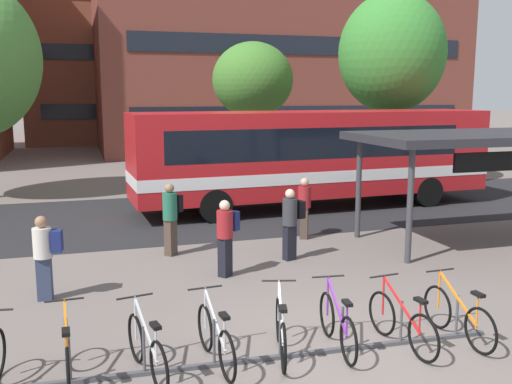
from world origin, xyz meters
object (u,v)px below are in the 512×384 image
street_tree_0 (253,80)px  street_tree_2 (392,53)px  transit_shelter (481,140)px  commuter_navy_pack_3 (45,252)px  commuter_black_pack_4 (291,219)px  commuter_teal_pack_0 (304,204)px  parked_bicycle_white_4 (281,331)px  commuter_black_pack_2 (171,214)px  parked_bicycle_orange_1 (67,356)px  city_bus (316,155)px  parked_bicycle_silver_2 (147,350)px  parked_bicycle_orange_7 (458,316)px  parked_bicycle_silver_3 (216,339)px  parked_bicycle_purple_5 (337,325)px  commuter_navy_pack_1 (226,232)px  parked_bicycle_red_6 (402,323)px

street_tree_0 → street_tree_2: (5.01, -2.85, 1.04)m
transit_shelter → commuter_navy_pack_3: bearing=-172.9°
commuter_black_pack_4 → commuter_teal_pack_0: bearing=-137.3°
parked_bicycle_white_4 → commuter_navy_pack_3: 4.87m
commuter_black_pack_2 → parked_bicycle_orange_1: bearing=23.1°
city_bus → parked_bicycle_white_4: 11.39m
parked_bicycle_silver_2 → street_tree_2: 18.70m
parked_bicycle_orange_7 → commuter_black_pack_4: commuter_black_pack_4 is taller
parked_bicycle_silver_2 → parked_bicycle_orange_7: size_ratio=0.99×
parked_bicycle_silver_3 → parked_bicycle_white_4: bearing=-94.0°
city_bus → commuter_black_pack_2: (-5.51, -4.40, -0.78)m
parked_bicycle_silver_3 → commuter_teal_pack_0: size_ratio=1.07×
city_bus → parked_bicycle_orange_1: 12.87m
parked_bicycle_orange_1 → parked_bicycle_silver_3: same height
city_bus → parked_bicycle_purple_5: 11.08m
parked_bicycle_orange_1 → parked_bicycle_silver_3: bearing=-93.9°
commuter_black_pack_4 → street_tree_0: bearing=-119.7°
parked_bicycle_white_4 → commuter_teal_pack_0: size_ratio=1.04×
parked_bicycle_purple_5 → transit_shelter: (6.16, 4.84, 2.24)m
parked_bicycle_silver_2 → commuter_black_pack_4: size_ratio=1.03×
parked_bicycle_orange_1 → commuter_navy_pack_1: bearing=-41.1°
city_bus → commuter_black_pack_4: size_ratio=7.33×
transit_shelter → street_tree_0: size_ratio=1.05×
transit_shelter → street_tree_2: street_tree_2 is taller
parked_bicycle_white_4 → commuter_black_pack_4: size_ratio=1.01×
parked_bicycle_orange_1 → transit_shelter: bearing=-66.5°
city_bus → parked_bicycle_red_6: (-3.00, -10.48, -1.39)m
parked_bicycle_orange_1 → parked_bicycle_purple_5: bearing=-93.5°
street_tree_2 → commuter_black_pack_4: bearing=-130.1°
city_bus → commuter_black_pack_4: (-2.96, -5.60, -0.82)m
parked_bicycle_red_6 → commuter_black_pack_2: 6.61m
parked_bicycle_silver_3 → parked_bicycle_red_6: bearing=-99.6°
commuter_black_pack_4 → parked_bicycle_red_6: bearing=72.5°
commuter_black_pack_2 → parked_bicycle_white_4: bearing=51.4°
transit_shelter → street_tree_0: (-2.45, 11.84, 1.71)m
commuter_black_pack_2 → street_tree_2: (10.28, 7.97, 4.38)m
parked_bicycle_orange_7 → street_tree_0: 17.46m
parked_bicycle_orange_7 → commuter_navy_pack_1: size_ratio=1.06×
street_tree_0 → parked_bicycle_red_6: bearing=-99.3°
commuter_black_pack_2 → commuter_black_pack_4: bearing=109.5°
parked_bicycle_silver_3 → parked_bicycle_purple_5: same height
commuter_teal_pack_0 → street_tree_2: (6.68, 7.39, 4.44)m
parked_bicycle_orange_1 → parked_bicycle_orange_7: size_ratio=1.00×
parked_bicycle_orange_7 → commuter_black_pack_4: 5.02m
parked_bicycle_silver_2 → parked_bicycle_white_4: size_ratio=1.02×
parked_bicycle_purple_5 → commuter_black_pack_2: size_ratio=1.00×
street_tree_0 → parked_bicycle_silver_3: bearing=-108.5°
city_bus → commuter_black_pack_4: city_bus is taller
parked_bicycle_orange_7 → commuter_black_pack_4: bearing=8.5°
parked_bicycle_silver_2 → transit_shelter: transit_shelter is taller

